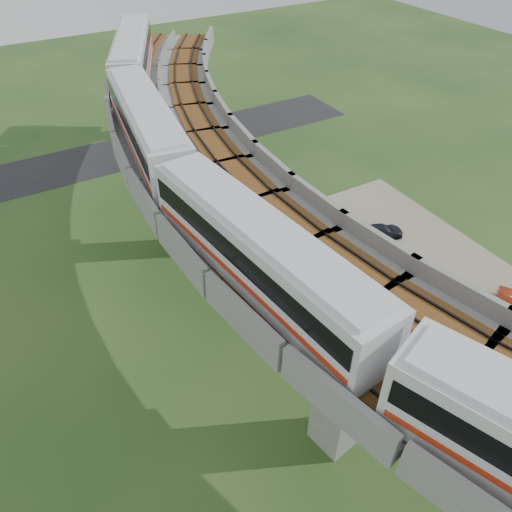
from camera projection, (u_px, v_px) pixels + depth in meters
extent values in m
plane|color=#22461C|center=(235.00, 328.00, 35.66)|extent=(160.00, 160.00, 0.00)
cube|color=gray|center=(402.00, 280.00, 39.71)|extent=(18.00, 26.00, 0.04)
cube|color=#232326|center=(109.00, 156.00, 55.88)|extent=(60.00, 8.00, 0.03)
cube|color=#99968E|center=(175.00, 99.00, 57.98)|extent=(2.86, 2.93, 8.40)
cube|color=#99968E|center=(171.00, 57.00, 54.96)|extent=(7.21, 5.74, 1.20)
cube|color=#99968E|center=(183.00, 206.00, 40.39)|extent=(2.35, 2.51, 8.40)
cube|color=#99968E|center=(177.00, 152.00, 37.37)|extent=(7.31, 3.58, 1.20)
cube|color=#99968E|center=(340.00, 394.00, 26.34)|extent=(2.35, 2.51, 8.40)
cube|color=#99968E|center=(351.00, 333.00, 23.32)|extent=(7.31, 3.58, 1.20)
cube|color=gray|center=(162.00, 65.00, 49.65)|extent=(16.42, 20.91, 0.80)
cube|color=gray|center=(117.00, 57.00, 48.88)|extent=(8.66, 17.08, 1.00)
cube|color=gray|center=(205.00, 55.00, 49.30)|extent=(8.66, 17.08, 1.00)
cube|color=brown|center=(139.00, 61.00, 49.26)|extent=(10.68, 18.08, 0.12)
cube|color=black|center=(139.00, 60.00, 49.18)|extent=(9.69, 17.59, 0.12)
cube|color=brown|center=(184.00, 60.00, 49.47)|extent=(10.68, 18.08, 0.12)
cube|color=black|center=(184.00, 59.00, 49.39)|extent=(9.69, 17.59, 0.12)
cube|color=gray|center=(180.00, 148.00, 35.79)|extent=(11.77, 20.03, 0.80)
cube|color=gray|center=(117.00, 146.00, 34.02)|extent=(3.22, 18.71, 1.00)
cube|color=gray|center=(236.00, 127.00, 36.43)|extent=(3.22, 18.71, 1.00)
cube|color=brown|center=(149.00, 147.00, 34.89)|extent=(5.44, 19.05, 0.12)
cube|color=black|center=(149.00, 145.00, 34.81)|extent=(4.35, 18.88, 0.12)
cube|color=brown|center=(209.00, 137.00, 36.12)|extent=(5.44, 19.05, 0.12)
cube|color=black|center=(209.00, 135.00, 36.04)|extent=(4.35, 18.88, 0.12)
cube|color=gray|center=(333.00, 302.00, 23.48)|extent=(11.77, 20.03, 0.80)
cube|color=gray|center=(262.00, 332.00, 20.83)|extent=(3.22, 18.71, 1.00)
cube|color=gray|center=(395.00, 252.00, 25.00)|extent=(3.22, 18.71, 1.00)
cube|color=brown|center=(299.00, 316.00, 22.13)|extent=(5.44, 19.05, 0.12)
cube|color=black|center=(299.00, 314.00, 22.05)|extent=(4.35, 18.88, 0.12)
cube|color=brown|center=(366.00, 276.00, 24.26)|extent=(5.44, 19.05, 0.12)
cube|color=black|center=(366.00, 274.00, 24.18)|extent=(4.35, 18.88, 0.12)
cube|color=silver|center=(260.00, 253.00, 22.76)|extent=(4.29, 15.20, 3.20)
cube|color=silver|center=(260.00, 223.00, 21.69)|extent=(3.67, 14.40, 0.22)
cube|color=black|center=(260.00, 246.00, 22.48)|extent=(4.28, 14.61, 1.15)
cube|color=red|center=(260.00, 266.00, 23.23)|extent=(4.28, 14.61, 0.30)
cube|color=black|center=(260.00, 277.00, 23.68)|extent=(3.25, 12.88, 0.28)
cube|color=silver|center=(147.00, 126.00, 33.36)|extent=(4.82, 15.23, 3.20)
cube|color=silver|center=(143.00, 102.00, 32.29)|extent=(4.18, 14.41, 0.22)
cube|color=black|center=(146.00, 120.00, 33.07)|extent=(4.79, 14.65, 1.15)
cube|color=red|center=(149.00, 137.00, 33.83)|extent=(4.79, 14.65, 0.30)
cube|color=black|center=(150.00, 146.00, 34.28)|extent=(3.71, 12.89, 0.28)
cube|color=silver|center=(133.00, 55.00, 45.07)|extent=(8.26, 14.89, 3.20)
cube|color=silver|center=(130.00, 35.00, 44.00)|extent=(7.47, 13.99, 0.22)
cube|color=black|center=(132.00, 50.00, 44.79)|extent=(8.08, 14.35, 1.15)
cube|color=red|center=(134.00, 64.00, 45.54)|extent=(8.08, 14.35, 0.30)
cube|color=black|center=(135.00, 72.00, 45.99)|extent=(6.65, 12.50, 0.28)
cylinder|color=#2D382D|center=(251.00, 164.00, 52.93)|extent=(0.08, 0.08, 1.50)
cube|color=#2D382D|center=(255.00, 176.00, 51.03)|extent=(1.69, 4.77, 1.40)
cylinder|color=#2D382D|center=(260.00, 188.00, 49.16)|extent=(0.08, 0.08, 1.50)
cube|color=#2D382D|center=(267.00, 201.00, 47.30)|extent=(1.23, 4.91, 1.40)
cylinder|color=#2D382D|center=(276.00, 215.00, 45.46)|extent=(0.08, 0.08, 1.50)
cube|color=#2D382D|center=(286.00, 230.00, 43.66)|extent=(0.75, 4.99, 1.40)
cylinder|color=#2D382D|center=(299.00, 246.00, 41.89)|extent=(0.08, 0.08, 1.50)
cube|color=#2D382D|center=(314.00, 263.00, 40.16)|extent=(0.27, 5.04, 1.40)
cylinder|color=#2D382D|center=(332.00, 281.00, 38.47)|extent=(0.08, 0.08, 1.50)
cube|color=#2D382D|center=(352.00, 300.00, 36.83)|extent=(0.27, 5.04, 1.40)
cylinder|color=#2D382D|center=(376.00, 320.00, 35.24)|extent=(0.08, 0.08, 1.50)
cube|color=#2D382D|center=(404.00, 342.00, 33.70)|extent=(0.75, 4.99, 1.40)
cylinder|color=#2D382D|center=(435.00, 364.00, 32.21)|extent=(0.08, 0.08, 1.50)
cube|color=#2D382D|center=(470.00, 388.00, 30.79)|extent=(1.23, 4.91, 1.40)
cylinder|color=#2D382D|center=(509.00, 413.00, 29.43)|extent=(0.08, 0.08, 1.50)
cylinder|color=#382314|center=(234.00, 146.00, 56.33)|extent=(0.18, 0.18, 1.36)
ellipsoid|color=#163611|center=(234.00, 136.00, 55.55)|extent=(1.87, 1.87, 1.59)
cylinder|color=#382314|center=(235.00, 195.00, 47.96)|extent=(0.18, 0.18, 1.73)
ellipsoid|color=#163611|center=(235.00, 181.00, 46.96)|extent=(2.43, 2.43, 2.06)
cylinder|color=#382314|center=(275.00, 240.00, 43.06)|extent=(0.18, 0.18, 0.95)
ellipsoid|color=#163611|center=(275.00, 229.00, 42.36)|extent=(2.11, 2.11, 1.79)
cylinder|color=#382314|center=(310.00, 301.00, 37.09)|extent=(0.18, 0.18, 1.01)
ellipsoid|color=#163611|center=(311.00, 289.00, 36.31)|extent=(2.47, 2.47, 2.10)
cylinder|color=#382314|center=(406.00, 367.00, 32.33)|extent=(0.18, 0.18, 1.00)
ellipsoid|color=#163611|center=(410.00, 354.00, 31.50)|extent=(2.73, 2.73, 2.32)
imported|color=white|center=(432.00, 323.00, 35.07)|extent=(2.46, 4.24, 1.36)
imported|color=maroon|center=(504.00, 303.00, 36.87)|extent=(3.38, 2.77, 1.09)
imported|color=black|center=(381.00, 231.00, 43.78)|extent=(4.28, 2.84, 1.15)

